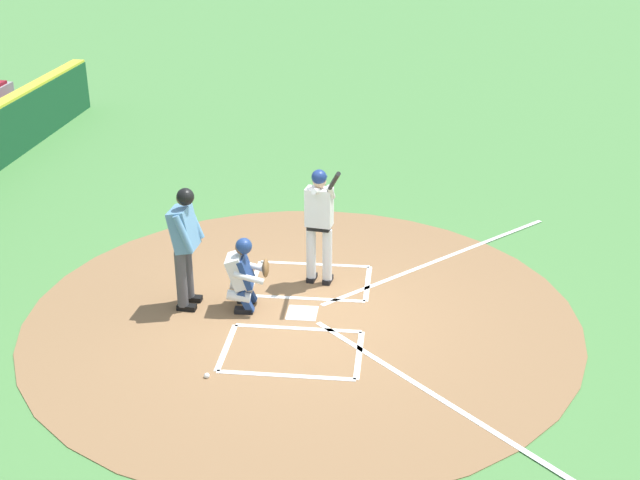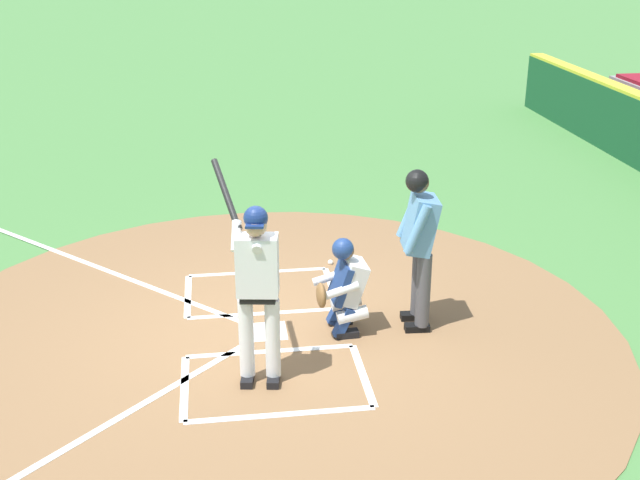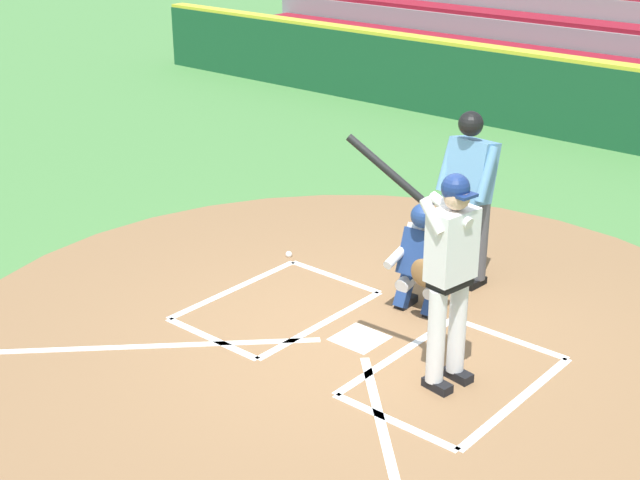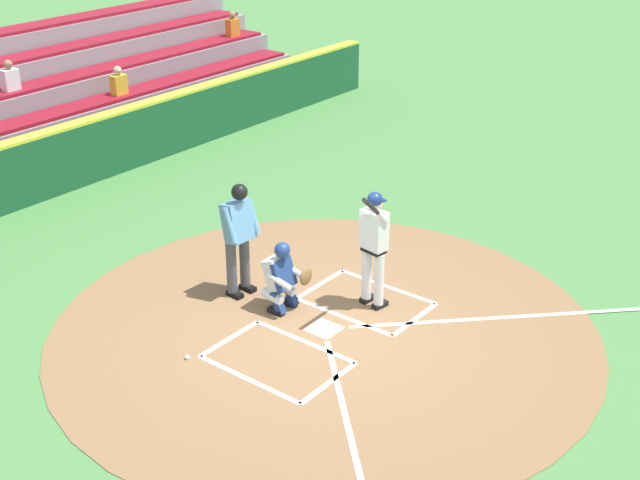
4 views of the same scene
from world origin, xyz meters
TOP-DOWN VIEW (x-y plane):
  - ground_plane at (0.00, 0.00)m, footprint 120.00×120.00m
  - dirt_circle at (0.00, 0.00)m, footprint 8.00×8.00m
  - home_plate_and_chalk at (0.00, 0.88)m, footprint 7.93×4.91m
  - batter at (-1.01, 0.15)m, footprint 1.01×0.61m
  - catcher at (-0.09, -0.86)m, footprint 0.61×0.61m
  - plate_umpire at (-0.06, -1.70)m, footprint 0.60×0.44m
  - baseball at (1.80, -0.99)m, footprint 0.07×0.07m

SIDE VIEW (x-z plane):
  - ground_plane at x=0.00m, z-range 0.00..0.00m
  - dirt_circle at x=0.00m, z-range 0.00..0.01m
  - home_plate_and_chalk at x=0.00m, z-range 0.01..0.02m
  - baseball at x=1.80m, z-range 0.00..0.07m
  - catcher at x=-0.09m, z-range 0.02..1.15m
  - plate_umpire at x=-0.06m, z-range 0.14..2.01m
  - batter at x=-1.01m, z-range 0.04..2.16m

